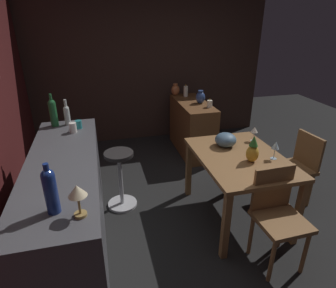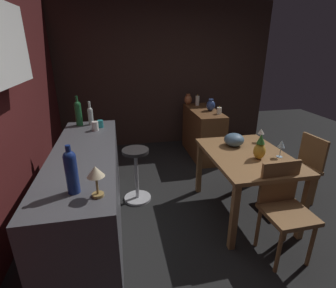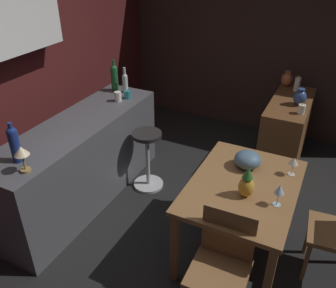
# 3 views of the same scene
# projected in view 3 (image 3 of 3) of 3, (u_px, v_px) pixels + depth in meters

# --- Properties ---
(ground_plane) EXTENTS (9.00, 9.00, 0.00)m
(ground_plane) POSITION_uv_depth(u_px,v_px,m) (198.00, 239.00, 3.34)
(ground_plane) COLOR black
(wall_kitchen_back) EXTENTS (5.20, 0.33, 2.60)m
(wall_kitchen_back) POSITION_uv_depth(u_px,v_px,m) (1.00, 65.00, 3.38)
(wall_kitchen_back) COLOR #4C1919
(wall_kitchen_back) RESTS_ON ground_plane
(wall_side_right) EXTENTS (0.10, 4.40, 2.60)m
(wall_side_right) POSITION_uv_depth(u_px,v_px,m) (254.00, 37.00, 4.77)
(wall_side_right) COLOR #33231E
(wall_side_right) RESTS_ON ground_plane
(dining_table) EXTENTS (1.15, 0.84, 0.74)m
(dining_table) POSITION_uv_depth(u_px,v_px,m) (243.00, 194.00, 2.91)
(dining_table) COLOR olive
(dining_table) RESTS_ON ground_plane
(kitchen_counter) EXTENTS (2.10, 0.60, 0.90)m
(kitchen_counter) POSITION_uv_depth(u_px,v_px,m) (81.00, 162.00, 3.67)
(kitchen_counter) COLOR #4C4C51
(kitchen_counter) RESTS_ON ground_plane
(sideboard_cabinet) EXTENTS (1.10, 0.44, 0.82)m
(sideboard_cabinet) POSITION_uv_depth(u_px,v_px,m) (285.00, 132.00, 4.32)
(sideboard_cabinet) COLOR brown
(sideboard_cabinet) RESTS_ON ground_plane
(chair_near_window) EXTENTS (0.41, 0.41, 0.88)m
(chair_near_window) POSITION_uv_depth(u_px,v_px,m) (221.00, 264.00, 2.48)
(chair_near_window) COLOR olive
(chair_near_window) RESTS_ON ground_plane
(bar_stool) EXTENTS (0.34, 0.34, 0.68)m
(bar_stool) POSITION_uv_depth(u_px,v_px,m) (148.00, 158.00, 3.89)
(bar_stool) COLOR #262323
(bar_stool) RESTS_ON ground_plane
(wine_glass_left) EXTENTS (0.08, 0.08, 0.18)m
(wine_glass_left) POSITION_uv_depth(u_px,v_px,m) (279.00, 190.00, 2.57)
(wine_glass_left) COLOR silver
(wine_glass_left) RESTS_ON dining_table
(wine_glass_right) EXTENTS (0.08, 0.08, 0.17)m
(wine_glass_right) POSITION_uv_depth(u_px,v_px,m) (294.00, 162.00, 2.92)
(wine_glass_right) COLOR silver
(wine_glass_right) RESTS_ON dining_table
(pineapple_centerpiece) EXTENTS (0.12, 0.12, 0.27)m
(pineapple_centerpiece) POSITION_uv_depth(u_px,v_px,m) (247.00, 184.00, 2.68)
(pineapple_centerpiece) COLOR gold
(pineapple_centerpiece) RESTS_ON dining_table
(fruit_bowl) EXTENTS (0.23, 0.23, 0.15)m
(fruit_bowl) POSITION_uv_depth(u_px,v_px,m) (248.00, 160.00, 3.04)
(fruit_bowl) COLOR slate
(fruit_bowl) RESTS_ON dining_table
(wine_bottle_green) EXTENTS (0.08, 0.08, 0.37)m
(wine_bottle_green) POSITION_uv_depth(u_px,v_px,m) (114.00, 77.00, 4.11)
(wine_bottle_green) COLOR #1E592D
(wine_bottle_green) RESTS_ON kitchen_counter
(wine_bottle_clear) EXTENTS (0.06, 0.06, 0.29)m
(wine_bottle_clear) POSITION_uv_depth(u_px,v_px,m) (125.00, 82.00, 4.08)
(wine_bottle_clear) COLOR silver
(wine_bottle_clear) RESTS_ON kitchen_counter
(wine_bottle_cobalt) EXTENTS (0.08, 0.08, 0.35)m
(wine_bottle_cobalt) POSITION_uv_depth(u_px,v_px,m) (14.00, 143.00, 2.79)
(wine_bottle_cobalt) COLOR navy
(wine_bottle_cobalt) RESTS_ON kitchen_counter
(cup_teal) EXTENTS (0.11, 0.07, 0.09)m
(cup_teal) POSITION_uv_depth(u_px,v_px,m) (128.00, 94.00, 3.96)
(cup_teal) COLOR teal
(cup_teal) RESTS_ON kitchen_counter
(cup_white) EXTENTS (0.11, 0.07, 0.11)m
(cup_white) POSITION_uv_depth(u_px,v_px,m) (118.00, 96.00, 3.89)
(cup_white) COLOR white
(cup_white) RESTS_ON kitchen_counter
(counter_lamp) EXTENTS (0.12, 0.12, 0.22)m
(counter_lamp) POSITION_uv_depth(u_px,v_px,m) (22.00, 153.00, 2.66)
(counter_lamp) COLOR #A58447
(counter_lamp) RESTS_ON kitchen_counter
(pillar_candle_tall) EXTENTS (0.07, 0.07, 0.20)m
(pillar_candle_tall) POSITION_uv_depth(u_px,v_px,m) (297.00, 84.00, 4.35)
(pillar_candle_tall) COLOR white
(pillar_candle_tall) RESTS_ON sideboard_cabinet
(pillar_candle_short) EXTENTS (0.08, 0.08, 0.13)m
(pillar_candle_short) POSITION_uv_depth(u_px,v_px,m) (302.00, 109.00, 3.79)
(pillar_candle_short) COLOR white
(pillar_candle_short) RESTS_ON sideboard_cabinet
(vase_ceramic_blue) EXTENTS (0.14, 0.14, 0.19)m
(vase_ceramic_blue) POSITION_uv_depth(u_px,v_px,m) (300.00, 97.00, 3.97)
(vase_ceramic_blue) COLOR #334C8C
(vase_ceramic_blue) RESTS_ON sideboard_cabinet
(vase_copper) EXTENTS (0.14, 0.14, 0.20)m
(vase_copper) POSITION_uv_depth(u_px,v_px,m) (287.00, 79.00, 4.48)
(vase_copper) COLOR #B26038
(vase_copper) RESTS_ON sideboard_cabinet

